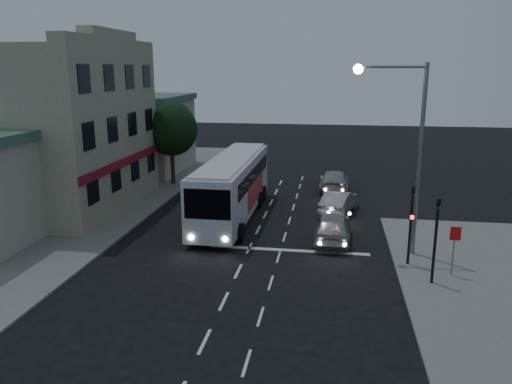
% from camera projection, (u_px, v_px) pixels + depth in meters
% --- Properties ---
extents(ground, '(120.00, 120.00, 0.00)m').
position_uv_depth(ground, '(242.00, 263.00, 23.33)').
color(ground, black).
extents(sidewalk_far, '(12.00, 50.00, 0.12)m').
position_uv_depth(sidewalk_far, '(70.00, 205.00, 32.92)').
color(sidewalk_far, slate).
rests_on(sidewalk_far, ground).
extents(road_markings, '(8.00, 30.55, 0.01)m').
position_uv_depth(road_markings, '(277.00, 241.00, 26.31)').
color(road_markings, silver).
rests_on(road_markings, ground).
extents(tour_bus, '(2.88, 12.16, 3.72)m').
position_uv_depth(tour_bus, '(232.00, 185.00, 29.95)').
color(tour_bus, silver).
rests_on(tour_bus, ground).
extents(car_suv, '(2.01, 4.68, 1.58)m').
position_uv_depth(car_suv, '(333.00, 226.00, 26.17)').
color(car_suv, '#A4A4A4').
rests_on(car_suv, ground).
extents(car_sedan_a, '(2.55, 4.55, 1.42)m').
position_uv_depth(car_sedan_a, '(339.00, 202.00, 31.22)').
color(car_sedan_a, '#B7B7B8').
rests_on(car_sedan_a, ground).
extents(car_sedan_b, '(2.14, 5.13, 1.48)m').
position_uv_depth(car_sedan_b, '(334.00, 181.00, 37.02)').
color(car_sedan_b, '#A8A8A8').
rests_on(car_sedan_b, ground).
extents(traffic_signal_main, '(0.25, 0.35, 4.10)m').
position_uv_depth(traffic_signal_main, '(411.00, 216.00, 22.37)').
color(traffic_signal_main, black).
rests_on(traffic_signal_main, sidewalk_near).
extents(traffic_signal_side, '(0.18, 0.15, 4.10)m').
position_uv_depth(traffic_signal_side, '(436.00, 230.00, 20.37)').
color(traffic_signal_side, black).
rests_on(traffic_signal_side, sidewalk_near).
extents(regulatory_sign, '(0.45, 0.12, 2.20)m').
position_uv_depth(regulatory_sign, '(454.00, 243.00, 21.34)').
color(regulatory_sign, slate).
rests_on(regulatory_sign, sidewalk_near).
extents(streetlight, '(3.32, 0.44, 9.00)m').
position_uv_depth(streetlight, '(407.00, 138.00, 22.97)').
color(streetlight, slate).
rests_on(streetlight, sidewalk_near).
extents(main_building, '(10.12, 12.00, 11.00)m').
position_uv_depth(main_building, '(49.00, 128.00, 31.83)').
color(main_building, gray).
rests_on(main_building, sidewalk_far).
extents(low_building_north, '(9.40, 9.40, 6.50)m').
position_uv_depth(low_building_north, '(132.00, 132.00, 43.70)').
color(low_building_north, '#B4A58D').
rests_on(low_building_north, sidewalk_far).
extents(street_tree, '(4.00, 4.00, 6.20)m').
position_uv_depth(street_tree, '(171.00, 127.00, 37.87)').
color(street_tree, black).
rests_on(street_tree, sidewalk_far).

